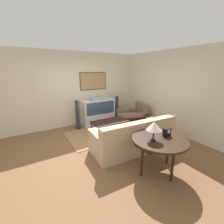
% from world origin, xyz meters
% --- Properties ---
extents(ground_plane, '(12.00, 12.00, 0.00)m').
position_xyz_m(ground_plane, '(0.00, 0.00, 0.00)').
color(ground_plane, brown).
extents(wall_back, '(12.00, 0.10, 2.70)m').
position_xyz_m(wall_back, '(0.01, 2.13, 1.35)').
color(wall_back, beige).
rests_on(wall_back, ground_plane).
extents(wall_right, '(0.06, 12.00, 2.70)m').
position_xyz_m(wall_right, '(2.63, 0.00, 1.35)').
color(wall_right, beige).
rests_on(wall_right, ground_plane).
extents(area_rug, '(2.38, 1.48, 0.01)m').
position_xyz_m(area_rug, '(0.57, 0.79, 0.01)').
color(area_rug, '#99704C').
rests_on(area_rug, ground_plane).
extents(tv, '(1.24, 0.53, 1.04)m').
position_xyz_m(tv, '(0.81, 1.75, 0.49)').
color(tv, silver).
rests_on(tv, ground_plane).
extents(couch, '(2.21, 0.99, 0.87)m').
position_xyz_m(couch, '(0.74, -0.52, 0.31)').
color(couch, '#CCB289').
rests_on(couch, ground_plane).
extents(armchair, '(1.21, 1.12, 0.82)m').
position_xyz_m(armchair, '(1.94, 1.01, 0.27)').
color(armchair, brown).
rests_on(armchair, ground_plane).
extents(coffee_table, '(1.16, 0.62, 0.43)m').
position_xyz_m(coffee_table, '(0.72, 0.70, 0.39)').
color(coffee_table, black).
rests_on(coffee_table, ground_plane).
extents(console_table, '(1.09, 1.09, 0.74)m').
position_xyz_m(console_table, '(0.59, -1.49, 0.67)').
color(console_table, black).
rests_on(console_table, ground_plane).
extents(table_lamp, '(0.29, 0.29, 0.37)m').
position_xyz_m(table_lamp, '(0.42, -1.47, 1.03)').
color(table_lamp, black).
rests_on(table_lamp, console_table).
extents(mantel_clock, '(0.16, 0.10, 0.17)m').
position_xyz_m(mantel_clock, '(0.81, -1.47, 0.83)').
color(mantel_clock, black).
rests_on(mantel_clock, console_table).
extents(speaker_tower_left, '(0.21, 0.21, 1.03)m').
position_xyz_m(speaker_tower_left, '(-0.03, 1.70, 0.49)').
color(speaker_tower_left, black).
rests_on(speaker_tower_left, ground_plane).
extents(speaker_tower_right, '(0.21, 0.21, 1.03)m').
position_xyz_m(speaker_tower_right, '(1.65, 1.70, 0.49)').
color(speaker_tower_right, black).
rests_on(speaker_tower_right, ground_plane).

